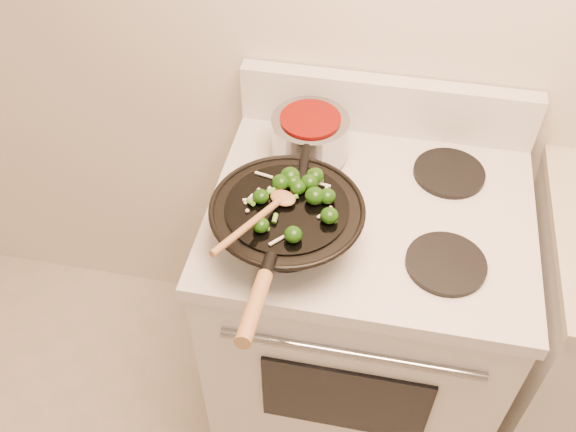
# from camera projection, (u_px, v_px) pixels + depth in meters

# --- Properties ---
(stove) EXTENTS (0.78, 0.67, 1.08)m
(stove) POSITION_uv_depth(u_px,v_px,m) (357.00, 312.00, 1.88)
(stove) COLOR silver
(stove) RESTS_ON ground
(wok) EXTENTS (0.34, 0.57, 0.19)m
(wok) POSITION_uv_depth(u_px,v_px,m) (287.00, 222.00, 1.42)
(wok) COLOR black
(wok) RESTS_ON stove
(stirfry) EXTENTS (0.21, 0.23, 0.04)m
(stirfry) POSITION_uv_depth(u_px,v_px,m) (300.00, 194.00, 1.39)
(stirfry) COLOR #133808
(stirfry) RESTS_ON wok
(wooden_spoon) EXTENTS (0.14, 0.26, 0.07)m
(wooden_spoon) POSITION_uv_depth(u_px,v_px,m) (264.00, 213.00, 1.34)
(wooden_spoon) COLOR #97663B
(wooden_spoon) RESTS_ON wok
(saucepan) EXTENTS (0.20, 0.32, 0.12)m
(saucepan) POSITION_uv_depth(u_px,v_px,m) (310.00, 136.00, 1.62)
(saucepan) COLOR gray
(saucepan) RESTS_ON stove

